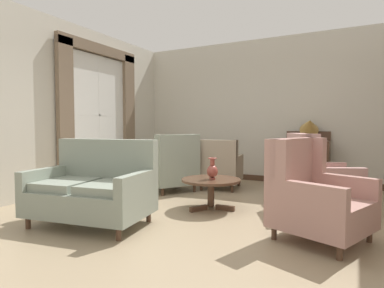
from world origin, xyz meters
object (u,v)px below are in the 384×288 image
object	(u,v)px
porcelain_vase	(212,170)
armchair_back_corner	(220,167)
armchair_foreground_right	(314,198)
side_table	(297,176)
coffee_table	(211,184)
gramophone	(309,127)
sideboard	(306,161)
settee	(93,190)
armchair_beside_settee	(172,168)
armchair_near_sideboard	(317,178)

from	to	relation	value
porcelain_vase	armchair_back_corner	bearing A→B (deg)	108.64
armchair_foreground_right	side_table	xyz separation A→B (m)	(-0.45, 1.70, -0.04)
coffee_table	gramophone	world-z (taller)	gramophone
side_table	sideboard	size ratio (longest dim) A/B	0.60
settee	armchair_beside_settee	world-z (taller)	armchair_beside_settee
settee	side_table	xyz separation A→B (m)	(2.03, 2.39, -0.01)
armchair_near_sideboard	sideboard	bearing A→B (deg)	-12.40
settee	sideboard	size ratio (longest dim) A/B	1.39
armchair_foreground_right	armchair_back_corner	size ratio (longest dim) A/B	1.10
armchair_beside_settee	side_table	distance (m)	2.22
coffee_table	armchair_back_corner	xyz separation A→B (m)	(-0.48, 1.48, 0.05)
side_table	porcelain_vase	bearing A→B (deg)	-132.78
coffee_table	side_table	bearing A→B (deg)	45.78
settee	armchair_near_sideboard	bearing A→B (deg)	31.43
porcelain_vase	sideboard	bearing A→B (deg)	69.12
side_table	gramophone	size ratio (longest dim) A/B	1.23
porcelain_vase	sideboard	size ratio (longest dim) A/B	0.28
coffee_table	sideboard	size ratio (longest dim) A/B	0.78
armchair_beside_settee	armchair_near_sideboard	distance (m)	2.55
sideboard	gramophone	world-z (taller)	gramophone
porcelain_vase	side_table	size ratio (longest dim) A/B	0.47
settee	coffee_table	bearing A→B (deg)	44.37
armchair_near_sideboard	armchair_beside_settee	bearing A→B (deg)	61.37
armchair_foreground_right	side_table	bearing A→B (deg)	36.48
armchair_back_corner	porcelain_vase	bearing A→B (deg)	98.94
coffee_table	porcelain_vase	bearing A→B (deg)	-36.66
armchair_back_corner	sideboard	distance (m)	1.75
porcelain_vase	armchair_back_corner	xyz separation A→B (m)	(-0.51, 1.50, -0.16)
armchair_beside_settee	armchair_foreground_right	bearing A→B (deg)	92.91
porcelain_vase	armchair_near_sideboard	distance (m)	1.52
porcelain_vase	coffee_table	bearing A→B (deg)	143.34
armchair_near_sideboard	armchair_foreground_right	bearing A→B (deg)	160.08
settee	armchair_back_corner	xyz separation A→B (m)	(0.52, 2.81, -0.01)
settee	side_table	world-z (taller)	settee
coffee_table	sideboard	distance (m)	2.64
coffee_table	gramophone	size ratio (longest dim) A/B	1.59
sideboard	settee	bearing A→B (deg)	-117.50
armchair_foreground_right	armchair_back_corner	xyz separation A→B (m)	(-1.96, 2.12, -0.03)
coffee_table	porcelain_vase	distance (m)	0.22
coffee_table	armchair_back_corner	bearing A→B (deg)	107.85
settee	armchair_near_sideboard	size ratio (longest dim) A/B	1.38
armchair_near_sideboard	side_table	distance (m)	0.52
side_table	sideboard	world-z (taller)	sideboard
porcelain_vase	armchair_foreground_right	distance (m)	1.59
porcelain_vase	armchair_foreground_right	bearing A→B (deg)	-22.88
armchair_beside_settee	sideboard	distance (m)	2.69
coffee_table	settee	size ratio (longest dim) A/B	0.56
porcelain_vase	armchair_near_sideboard	size ratio (longest dim) A/B	0.28
armchair_near_sideboard	gramophone	xyz separation A→B (m)	(-0.35, 1.69, 0.73)
armchair_beside_settee	sideboard	world-z (taller)	sideboard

